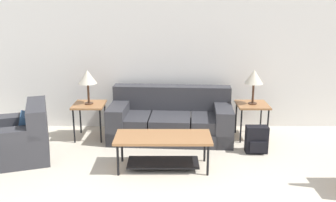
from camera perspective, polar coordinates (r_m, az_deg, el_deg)
wall_back at (r=6.56m, az=1.15°, el=7.02°), size 8.61×0.06×2.60m
couch at (r=6.21m, az=0.21°, el=-3.00°), size 2.05×1.06×0.82m
armchair at (r=5.83m, az=-21.94°, el=-5.47°), size 1.13×1.15×0.80m
coffee_table at (r=5.09m, az=-0.99°, el=-6.64°), size 1.30×0.56×0.47m
side_table_left at (r=6.27m, az=-12.15°, el=-0.98°), size 0.51×0.53×0.59m
side_table_right at (r=6.29m, az=12.47°, el=-0.95°), size 0.51×0.53×0.59m
table_lamp_left at (r=6.15m, az=-12.41°, el=3.49°), size 0.30×0.30×0.56m
table_lamp_right at (r=6.17m, az=12.74°, el=3.51°), size 0.30×0.30×0.56m
backpack at (r=5.80m, az=13.12°, el=-5.78°), size 0.33×0.25×0.41m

